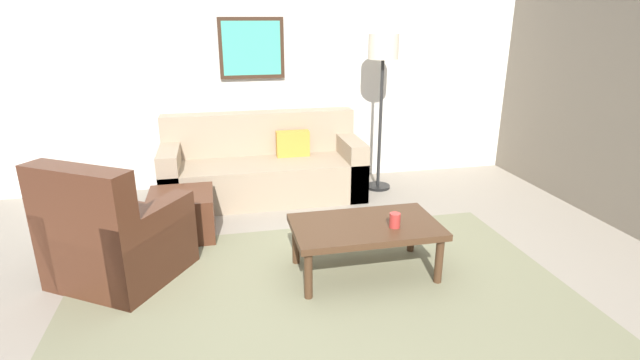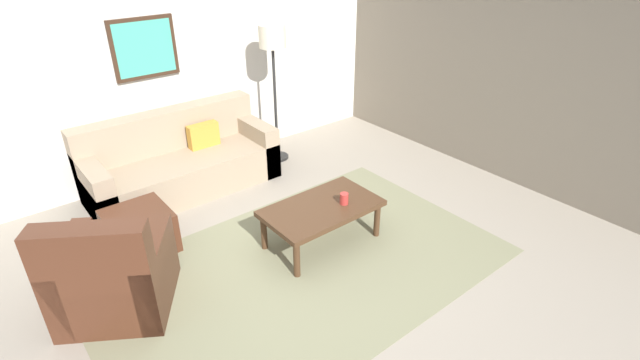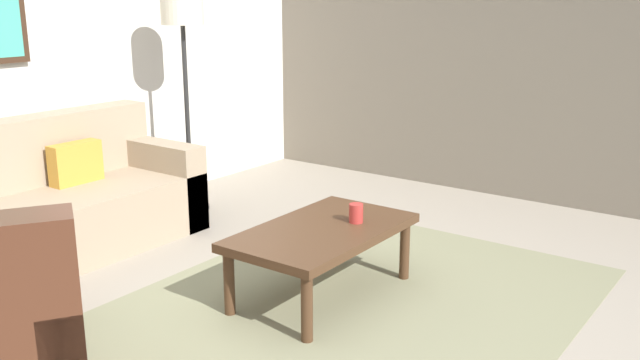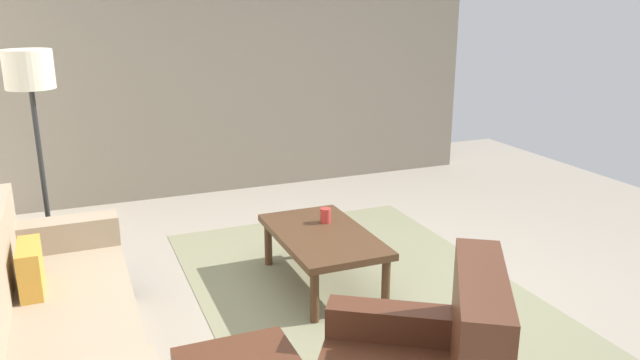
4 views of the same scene
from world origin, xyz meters
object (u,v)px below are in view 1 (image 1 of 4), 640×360
framed_artwork (252,48)px  armchair_leather (113,243)px  coffee_table (365,230)px  cup (395,220)px  lamp_standing (383,63)px  ottoman (182,215)px  couch_main (263,168)px

framed_artwork → armchair_leather: bearing=-121.7°
armchair_leather → coffee_table: (1.85, -0.30, 0.05)m
cup → lamp_standing: size_ratio=0.06×
coffee_table → framed_artwork: 2.66m
ottoman → lamp_standing: (2.13, 0.83, 1.21)m
armchair_leather → ottoman: size_ratio=1.98×
armchair_leather → ottoman: armchair_leather is taller
armchair_leather → cup: (2.04, -0.40, 0.16)m
lamp_standing → cup: bearing=-105.7°
armchair_leather → lamp_standing: 3.19m
lamp_standing → framed_artwork: framed_artwork is taller
ottoman → framed_artwork: size_ratio=0.79×
couch_main → ottoman: (-0.82, -0.91, -0.10)m
couch_main → ottoman: 1.23m
ottoman → lamp_standing: size_ratio=0.33×
armchair_leather → coffee_table: size_ratio=1.01×
coffee_table → cup: (0.19, -0.10, 0.11)m
armchair_leather → lamp_standing: bearing=30.6°
cup → framed_artwork: 2.76m
ottoman → lamp_standing: bearing=21.3°
armchair_leather → cup: size_ratio=10.12×
ottoman → coffee_table: 1.72m
ottoman → cup: (1.59, -1.09, 0.26)m
couch_main → armchair_leather: bearing=-128.4°
couch_main → lamp_standing: bearing=-3.6°
couch_main → framed_artwork: framed_artwork is taller
framed_artwork → cup: bearing=-71.6°
framed_artwork → coffee_table: bearing=-75.2°
cup → framed_artwork: (-0.80, 2.40, 1.09)m
armchair_leather → coffee_table: 1.87m
coffee_table → cup: bearing=-28.1°
ottoman → armchair_leather: bearing=-123.0°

